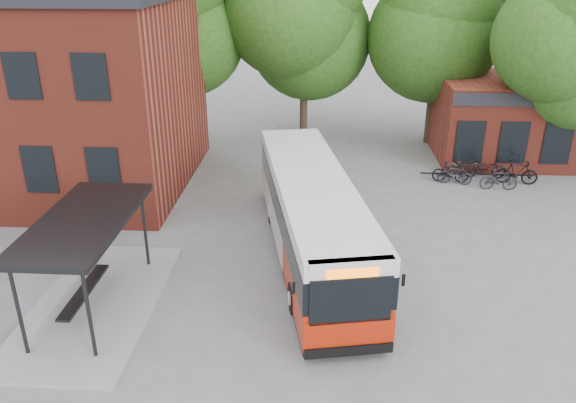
# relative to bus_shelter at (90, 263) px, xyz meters

# --- Properties ---
(ground) EXTENTS (100.00, 100.00, 0.00)m
(ground) POSITION_rel_bus_shelter_xyz_m (4.50, 1.00, -1.45)
(ground) COLOR #5C5D5F
(bus_shelter) EXTENTS (3.60, 7.00, 2.90)m
(bus_shelter) POSITION_rel_bus_shelter_xyz_m (0.00, 0.00, 0.00)
(bus_shelter) COLOR black
(bus_shelter) RESTS_ON ground
(bike_rail) EXTENTS (5.20, 0.10, 0.38)m
(bike_rail) POSITION_rel_bus_shelter_xyz_m (13.78, 11.00, -1.26)
(bike_rail) COLOR black
(bike_rail) RESTS_ON ground
(tree_0) EXTENTS (7.92, 7.92, 11.00)m
(tree_0) POSITION_rel_bus_shelter_xyz_m (-1.50, 17.00, 4.05)
(tree_0) COLOR #204612
(tree_0) RESTS_ON ground
(tree_1) EXTENTS (7.92, 7.92, 10.40)m
(tree_1) POSITION_rel_bus_shelter_xyz_m (5.50, 18.00, 3.75)
(tree_1) COLOR #204612
(tree_1) RESTS_ON ground
(tree_2) EXTENTS (7.92, 7.92, 11.00)m
(tree_2) POSITION_rel_bus_shelter_xyz_m (12.50, 17.00, 4.05)
(tree_2) COLOR #204612
(tree_2) RESTS_ON ground
(tree_3) EXTENTS (7.04, 7.04, 9.28)m
(tree_3) POSITION_rel_bus_shelter_xyz_m (17.50, 13.00, 3.19)
(tree_3) COLOR #204612
(tree_3) RESTS_ON ground
(city_bus) EXTENTS (4.57, 11.69, 2.91)m
(city_bus) POSITION_rel_bus_shelter_xyz_m (6.30, 3.49, 0.00)
(city_bus) COLOR #A61D08
(city_bus) RESTS_ON ground
(bicycle_1) EXTENTS (1.70, 0.69, 1.00)m
(bicycle_1) POSITION_rel_bus_shelter_xyz_m (12.51, 10.81, -0.95)
(bicycle_1) COLOR black
(bicycle_1) RESTS_ON ground
(bicycle_2) EXTENTS (1.75, 0.73, 0.90)m
(bicycle_2) POSITION_rel_bus_shelter_xyz_m (13.33, 11.94, -1.00)
(bicycle_2) COLOR #322E2A
(bicycle_2) RESTS_ON ground
(bicycle_3) EXTENTS (1.58, 0.71, 0.91)m
(bicycle_3) POSITION_rel_bus_shelter_xyz_m (12.66, 10.60, -0.99)
(bicycle_3) COLOR black
(bicycle_3) RESTS_ON ground
(bicycle_4) EXTENTS (1.95, 0.77, 1.00)m
(bicycle_4) POSITION_rel_bus_shelter_xyz_m (14.23, 11.50, -0.95)
(bicycle_4) COLOR black
(bicycle_4) RESTS_ON ground
(bicycle_5) EXTENTS (1.65, 0.51, 0.98)m
(bicycle_5) POSITION_rel_bus_shelter_xyz_m (14.45, 10.01, -0.96)
(bicycle_5) COLOR #212129
(bicycle_5) RESTS_ON ground
(bicycle_7) EXTENTS (1.91, 0.77, 1.12)m
(bicycle_7) POSITION_rel_bus_shelter_xyz_m (15.46, 10.79, -0.89)
(bicycle_7) COLOR black
(bicycle_7) RESTS_ON ground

